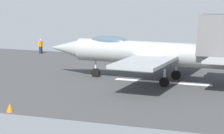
% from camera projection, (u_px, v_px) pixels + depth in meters
% --- Properties ---
extents(ground_plane, '(400.00, 400.00, 0.00)m').
position_uv_depth(ground_plane, '(151.00, 82.00, 43.03)').
color(ground_plane, slate).
extents(runway_strip, '(240.00, 26.00, 0.02)m').
position_uv_depth(runway_strip, '(151.00, 81.00, 43.03)').
color(runway_strip, '#3C3D3E').
rests_on(runway_strip, ground).
extents(fighter_jet, '(16.79, 14.27, 5.60)m').
position_uv_depth(fighter_jet, '(150.00, 52.00, 42.70)').
color(fighter_jet, gray).
rests_on(fighter_jet, ground).
extents(crew_person, '(0.32, 0.70, 1.63)m').
position_uv_depth(crew_person, '(41.00, 46.00, 58.52)').
color(crew_person, '#1E2338').
rests_on(crew_person, ground).
extents(marker_cone_mid, '(0.44, 0.44, 0.55)m').
position_uv_depth(marker_cone_mid, '(10.00, 108.00, 33.27)').
color(marker_cone_mid, orange).
rests_on(marker_cone_mid, ground).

